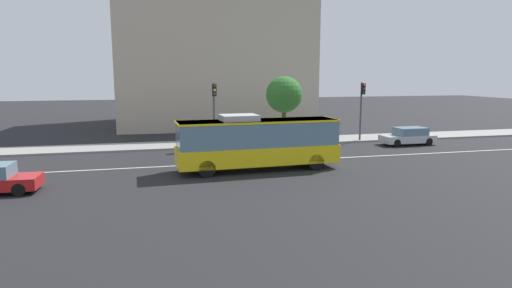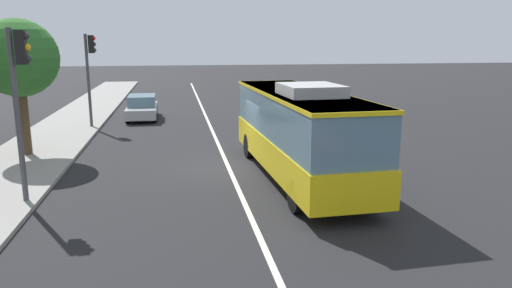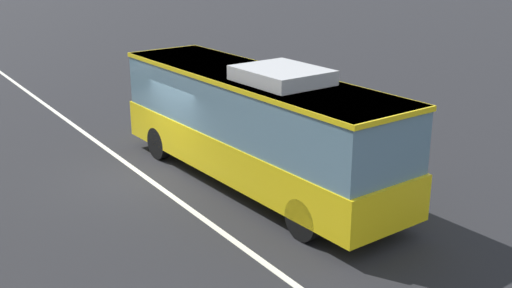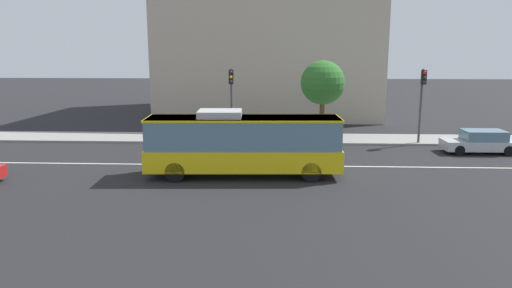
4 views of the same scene
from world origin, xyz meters
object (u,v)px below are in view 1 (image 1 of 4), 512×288
at_px(traffic_light_mid_block, 362,101).
at_px(street_tree_kerbside_left, 284,95).
at_px(traffic_light_near_corner, 214,104).
at_px(sedan_silver, 408,136).
at_px(transit_bus, 258,141).

xyz_separation_m(traffic_light_mid_block, street_tree_kerbside_left, (-6.57, 1.71, 0.56)).
height_order(traffic_light_mid_block, street_tree_kerbside_left, street_tree_kerbside_left).
bearing_deg(street_tree_kerbside_left, traffic_light_mid_block, -14.59).
bearing_deg(traffic_light_near_corner, traffic_light_mid_block, 88.00).
bearing_deg(traffic_light_mid_block, traffic_light_near_corner, -89.54).
distance_m(traffic_light_near_corner, street_tree_kerbside_left, 6.69).
xyz_separation_m(sedan_silver, street_tree_kerbside_left, (-9.71, 4.17, 3.40)).
height_order(traffic_light_near_corner, traffic_light_mid_block, same).
bearing_deg(transit_bus, traffic_light_mid_block, 34.57).
distance_m(traffic_light_mid_block, street_tree_kerbside_left, 6.81).
bearing_deg(transit_bus, street_tree_kerbside_left, 61.92).
xyz_separation_m(sedan_silver, traffic_light_near_corner, (-16.12, 2.33, 2.84)).
bearing_deg(street_tree_kerbside_left, traffic_light_near_corner, -163.99).
relative_size(transit_bus, traffic_light_mid_block, 1.94).
bearing_deg(traffic_light_mid_block, transit_bus, -52.93).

